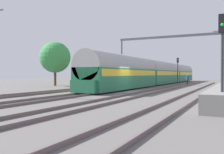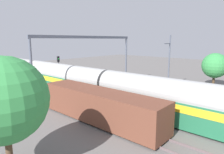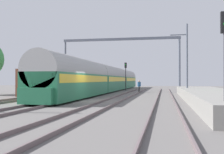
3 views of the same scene
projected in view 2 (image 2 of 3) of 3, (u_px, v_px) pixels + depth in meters
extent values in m
plane|color=#625E5C|center=(213.00, 123.00, 18.18)|extent=(120.00, 120.00, 0.00)
cube|color=#635456|center=(190.00, 147.00, 14.00)|extent=(0.08, 60.00, 0.16)
cube|color=#635456|center=(203.00, 133.00, 16.07)|extent=(0.08, 60.00, 0.16)
cube|color=#635456|center=(209.00, 127.00, 17.13)|extent=(0.08, 60.00, 0.16)
cube|color=#635456|center=(218.00, 118.00, 19.20)|extent=(0.08, 60.00, 0.16)
cube|color=#635456|center=(221.00, 114.00, 20.26)|extent=(0.08, 60.00, 0.16)
cube|color=gray|center=(219.00, 93.00, 26.91)|extent=(4.40, 28.00, 0.90)
cube|color=#236B47|center=(174.00, 109.00, 18.21)|extent=(2.90, 16.00, 2.20)
cube|color=gold|center=(174.00, 102.00, 18.10)|extent=(2.93, 15.36, 0.64)
cylinder|color=#9E9E9E|center=(175.00, 95.00, 17.98)|extent=(2.84, 16.00, 2.84)
cube|color=#236B47|center=(64.00, 83.00, 28.81)|extent=(2.90, 16.00, 2.20)
cube|color=gold|center=(64.00, 79.00, 28.69)|extent=(2.93, 15.36, 0.64)
cylinder|color=#9E9E9E|center=(64.00, 74.00, 28.57)|extent=(2.84, 16.00, 2.84)
cube|color=#236B47|center=(14.00, 71.00, 39.40)|extent=(2.90, 16.00, 2.20)
cube|color=gold|center=(14.00, 68.00, 39.28)|extent=(2.93, 15.36, 0.64)
cylinder|color=#9E9E9E|center=(13.00, 65.00, 39.16)|extent=(2.84, 16.00, 2.84)
cube|color=brown|center=(100.00, 105.00, 18.39)|extent=(2.80, 13.00, 2.70)
cube|color=black|center=(100.00, 119.00, 18.63)|extent=(2.52, 11.96, 0.10)
cylinder|color=#292929|center=(104.00, 86.00, 30.59)|extent=(0.25, 0.25, 0.85)
cube|color=#285684|center=(104.00, 81.00, 30.45)|extent=(0.47, 0.41, 0.64)
sphere|color=tan|center=(104.00, 79.00, 30.37)|extent=(0.24, 0.24, 0.24)
cylinder|color=#2D2D33|center=(59.00, 74.00, 32.75)|extent=(0.14, 0.14, 3.84)
cube|color=black|center=(58.00, 59.00, 32.32)|extent=(0.36, 0.20, 0.90)
sphere|color=#19D133|center=(59.00, 59.00, 32.23)|extent=(0.16, 0.16, 0.16)
cylinder|color=#525767|center=(32.00, 74.00, 21.83)|extent=(0.28, 0.28, 7.50)
cylinder|color=#525767|center=(126.00, 61.00, 34.17)|extent=(0.28, 0.28, 7.50)
cube|color=#525767|center=(89.00, 37.00, 27.28)|extent=(17.08, 0.24, 0.36)
cylinder|color=#525767|center=(169.00, 63.00, 29.54)|extent=(0.20, 0.20, 8.00)
cube|color=#525767|center=(167.00, 44.00, 28.36)|extent=(1.80, 0.10, 0.10)
cylinder|color=#4C3826|center=(9.00, 153.00, 11.12)|extent=(0.36, 0.36, 2.53)
sphere|color=#348944|center=(4.00, 100.00, 10.57)|extent=(4.63, 4.63, 4.63)
cylinder|color=#4C3826|center=(213.00, 81.00, 31.21)|extent=(0.36, 0.36, 2.07)
sphere|color=#348944|center=(215.00, 66.00, 30.77)|extent=(3.78, 3.78, 3.78)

